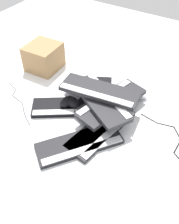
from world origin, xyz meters
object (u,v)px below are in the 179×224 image
object	(u,v)px
keyboard_0	(105,100)
keyboard_6	(100,99)
keyboard_5	(112,103)
mouse_2	(72,101)
mouse_1	(72,95)
mouse_3	(67,101)
keyboard_7	(99,91)
cardboard_box	(44,57)
mouse_0	(139,95)
keyboard_2	(80,144)
keyboard_1	(70,107)
keyboard_3	(102,130)
keyboard_4	(111,101)

from	to	relation	value
keyboard_0	keyboard_6	xyz separation A→B (m)	(-0.10, -0.02, 0.09)
keyboard_5	mouse_2	bearing A→B (deg)	113.04
mouse_1	mouse_3	xyz separation A→B (m)	(-0.06, -0.01, 0.00)
keyboard_6	mouse_2	distance (m)	0.17
keyboard_6	keyboard_7	distance (m)	0.05
mouse_1	cardboard_box	xyz separation A→B (m)	(0.19, 0.37, 0.04)
keyboard_0	mouse_2	size ratio (longest dim) A/B	4.18
mouse_3	keyboard_7	bearing A→B (deg)	-56.14
mouse_0	mouse_2	bearing A→B (deg)	-133.37
keyboard_2	keyboard_5	size ratio (longest dim) A/B	0.96
keyboard_2	mouse_3	size ratio (longest dim) A/B	4.03
mouse_1	keyboard_1	bearing A→B (deg)	109.55
mouse_0	cardboard_box	world-z (taller)	cardboard_box
keyboard_7	cardboard_box	size ratio (longest dim) A/B	2.08
keyboard_5	keyboard_3	bearing A→B (deg)	-169.73
keyboard_4	mouse_3	xyz separation A→B (m)	(-0.15, 0.21, 0.01)
keyboard_1	keyboard_5	world-z (taller)	keyboard_5
mouse_0	mouse_3	bearing A→B (deg)	-134.78
keyboard_7	mouse_3	size ratio (longest dim) A/B	4.16
mouse_0	cardboard_box	distance (m)	0.70
keyboard_3	mouse_2	xyz separation A→B (m)	(0.07, 0.24, 0.04)
keyboard_3	keyboard_4	xyz separation A→B (m)	(0.20, 0.05, 0.03)
keyboard_5	keyboard_1	bearing A→B (deg)	115.81
keyboard_1	mouse_2	distance (m)	0.04
keyboard_1	mouse_0	xyz separation A→B (m)	(0.31, -0.30, 0.01)
keyboard_6	mouse_0	bearing A→B (deg)	-28.39
keyboard_4	mouse_1	distance (m)	0.24
keyboard_1	keyboard_7	xyz separation A→B (m)	(0.10, -0.14, 0.12)
keyboard_1	mouse_0	distance (m)	0.43
keyboard_2	keyboard_3	world-z (taller)	same
keyboard_3	keyboard_7	size ratio (longest dim) A/B	1.00
keyboard_7	keyboard_6	bearing A→B (deg)	-143.83
mouse_2	mouse_3	bearing A→B (deg)	-133.10
keyboard_1	keyboard_6	size ratio (longest dim) A/B	0.98
keyboard_4	mouse_1	size ratio (longest dim) A/B	4.22
keyboard_0	mouse_1	bearing A→B (deg)	121.62
keyboard_0	keyboard_5	distance (m)	0.11
keyboard_1	keyboard_6	world-z (taller)	keyboard_6
keyboard_0	keyboard_6	world-z (taller)	keyboard_6
keyboard_2	mouse_3	xyz separation A→B (m)	(0.20, 0.22, 0.04)
keyboard_3	mouse_2	world-z (taller)	mouse_2
keyboard_2	keyboard_4	xyz separation A→B (m)	(0.35, 0.01, 0.03)
mouse_0	mouse_3	xyz separation A→B (m)	(-0.31, 0.32, 0.03)
keyboard_1	mouse_2	bearing A→B (deg)	-25.41
keyboard_0	mouse_1	world-z (taller)	mouse_1
keyboard_6	cardboard_box	distance (m)	0.59
keyboard_4	mouse_0	bearing A→B (deg)	-32.70
cardboard_box	keyboard_5	bearing A→B (deg)	-103.58
keyboard_4	keyboard_0	bearing A→B (deg)	73.05
keyboard_5	mouse_1	world-z (taller)	keyboard_5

